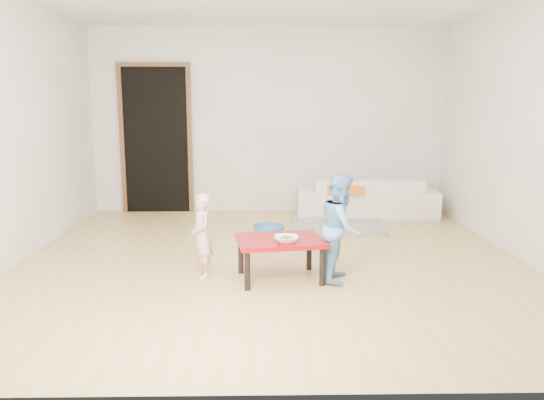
{
  "coord_description": "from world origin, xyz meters",
  "views": [
    {
      "loc": [
        -0.09,
        -5.12,
        1.55
      ],
      "look_at": [
        0.0,
        -0.2,
        0.65
      ],
      "focal_mm": 35.0,
      "sensor_mm": 36.0,
      "label": 1
    }
  ],
  "objects_px": {
    "sofa": "(366,197)",
    "child_pink": "(202,236)",
    "bowl": "(286,239)",
    "red_table": "(280,259)",
    "child_blue": "(341,228)",
    "basin": "(269,230)"
  },
  "relations": [
    {
      "from": "bowl",
      "to": "sofa",
      "type": "bearing_deg",
      "value": 66.09
    },
    {
      "from": "red_table",
      "to": "bowl",
      "type": "relative_size",
      "value": 3.51
    },
    {
      "from": "bowl",
      "to": "child_blue",
      "type": "height_order",
      "value": "child_blue"
    },
    {
      "from": "sofa",
      "to": "basin",
      "type": "xyz_separation_m",
      "value": [
        -1.35,
        -1.03,
        -0.22
      ]
    },
    {
      "from": "bowl",
      "to": "red_table",
      "type": "bearing_deg",
      "value": 110.54
    },
    {
      "from": "child_blue",
      "to": "sofa",
      "type": "bearing_deg",
      "value": -1.01
    },
    {
      "from": "sofa",
      "to": "child_pink",
      "type": "relative_size",
      "value": 2.48
    },
    {
      "from": "basin",
      "to": "child_blue",
      "type": "bearing_deg",
      "value": -69.12
    },
    {
      "from": "bowl",
      "to": "child_pink",
      "type": "xyz_separation_m",
      "value": [
        -0.75,
        0.21,
        -0.02
      ]
    },
    {
      "from": "sofa",
      "to": "bowl",
      "type": "relative_size",
      "value": 8.85
    },
    {
      "from": "bowl",
      "to": "child_blue",
      "type": "xyz_separation_m",
      "value": [
        0.49,
        0.11,
        0.07
      ]
    },
    {
      "from": "sofa",
      "to": "red_table",
      "type": "bearing_deg",
      "value": 66.15
    },
    {
      "from": "child_pink",
      "to": "basin",
      "type": "bearing_deg",
      "value": 133.39
    },
    {
      "from": "red_table",
      "to": "basin",
      "type": "bearing_deg",
      "value": 92.9
    },
    {
      "from": "red_table",
      "to": "child_blue",
      "type": "height_order",
      "value": "child_blue"
    },
    {
      "from": "child_pink",
      "to": "basin",
      "type": "distance_m",
      "value": 1.68
    },
    {
      "from": "red_table",
      "to": "bowl",
      "type": "height_order",
      "value": "bowl"
    },
    {
      "from": "child_pink",
      "to": "basin",
      "type": "height_order",
      "value": "child_pink"
    },
    {
      "from": "child_blue",
      "to": "basin",
      "type": "bearing_deg",
      "value": 35.35
    },
    {
      "from": "sofa",
      "to": "child_blue",
      "type": "relative_size",
      "value": 1.99
    },
    {
      "from": "child_blue",
      "to": "basin",
      "type": "xyz_separation_m",
      "value": [
        -0.62,
        1.62,
        -0.42
      ]
    },
    {
      "from": "sofa",
      "to": "child_blue",
      "type": "distance_m",
      "value": 2.76
    }
  ]
}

